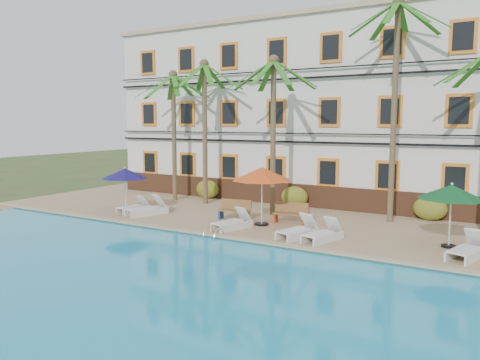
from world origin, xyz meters
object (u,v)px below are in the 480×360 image
Objects in this scene: palm_c at (273,113)px; palm_d at (395,83)px; lounger_d at (298,230)px; bench_left at (235,210)px; palm_a at (174,117)px; umbrella_red at (262,174)px; umbrella_green at (452,192)px; palm_b at (205,112)px; lounger_e at (323,233)px; bench_right at (290,213)px; lounger_a at (134,207)px; lounger_f at (468,249)px; pool_ladder at (214,236)px; lounger_b at (148,208)px; lounger_c at (233,222)px; umbrella_blue at (125,174)px.

palm_d is at bearing 13.15° from palm_c.
lounger_d is 4.25m from bench_left.
palm_a is 2.81× the size of umbrella_red.
umbrella_red reaches higher than umbrella_green.
palm_b is 5.05× the size of bench_left.
palm_a reaches higher than lounger_e.
bench_right is (0.92, 1.01, -1.78)m from umbrella_red.
palm_b reaches higher than palm_a.
lounger_a is (0.55, -3.99, -4.53)m from palm_a.
umbrella_green is 1.14× the size of lounger_f.
palm_d is 5.07× the size of lounger_e.
palm_b is at bearing 152.10° from lounger_e.
palm_a is at bearing 154.51° from lounger_d.
lounger_a is 6.67m from pool_ladder.
bench_right is 4.15m from pool_ladder.
bench_right is (-3.78, -2.53, -5.74)m from palm_d.
palm_d is 5.56× the size of lounger_a.
bench_left is at bearing -27.26° from palm_a.
palm_d is at bearing 22.22° from lounger_b.
bench_left is (-4.94, 1.65, 0.19)m from lounger_e.
bench_right is at bearing 136.57° from lounger_e.
lounger_b is 1.04× the size of lounger_f.
palm_a is at bearing 145.38° from lounger_c.
palm_a reaches higher than lounger_f.
palm_d is at bearing 49.72° from pool_ladder.
pool_ladder is at bearing -21.12° from lounger_b.
lounger_c is (6.24, -0.70, 0.02)m from lounger_a.
lounger_c is (-8.25, -1.45, -1.72)m from umbrella_green.
umbrella_green is (12.80, -3.10, -3.04)m from palm_b.
palm_b is 1.03× the size of palm_c.
umbrella_red is at bearing -178.62° from umbrella_green.
palm_a is at bearing 170.66° from palm_c.
palm_b is 5.53m from umbrella_blue.
lounger_f is at bearing 11.45° from pool_ladder.
lounger_d is at bearing -22.73° from bench_left.
lounger_f is at bearing -17.56° from palm_b.
palm_b is at bearing 162.44° from lounger_f.
lounger_d is (2.28, -1.24, -1.95)m from umbrella_red.
lounger_a is 9.26m from lounger_d.
lounger_a is 8.03m from bench_right.
palm_c is 0.77× the size of palm_d.
lounger_b is at bearing 174.69° from lounger_c.
bench_left reaches higher than lounger_d.
bench_left is 2.09× the size of pool_ladder.
lounger_b is at bearing -165.22° from bench_right.
palm_d is (5.31, 1.24, 1.29)m from palm_c.
palm_d is at bearing 128.13° from lounger_f.
lounger_f is at bearing -58.84° from umbrella_green.
palm_d is at bearing 41.59° from lounger_c.
palm_b reaches higher than lounger_b.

